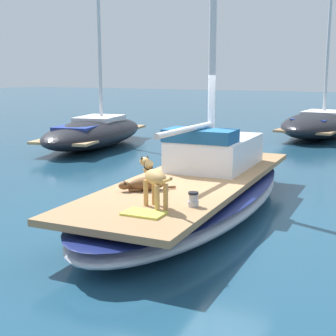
{
  "coord_description": "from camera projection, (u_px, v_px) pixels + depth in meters",
  "views": [
    {
      "loc": [
        3.69,
        -7.92,
        2.55
      ],
      "look_at": [
        0.0,
        -1.0,
        1.01
      ],
      "focal_mm": 52.26,
      "sensor_mm": 36.0,
      "label": 1
    }
  ],
  "objects": [
    {
      "name": "dog_brown",
      "position": [
        145.0,
        184.0,
        7.93
      ],
      "size": [
        0.76,
        0.71,
        0.22
      ],
      "color": "brown",
      "rests_on": "sailboat_main"
    },
    {
      "name": "ground_plane",
      "position": [
        193.0,
        212.0,
        9.05
      ],
      "size": [
        120.0,
        120.0,
        0.0
      ],
      "primitive_type": "plane",
      "color": "navy"
    },
    {
      "name": "sailboat_main",
      "position": [
        194.0,
        195.0,
        8.99
      ],
      "size": [
        2.94,
        7.37,
        0.66
      ],
      "color": "#B2B7C1",
      "rests_on": "ground"
    },
    {
      "name": "deck_winch",
      "position": [
        193.0,
        200.0,
        6.99
      ],
      "size": [
        0.16,
        0.16,
        0.21
      ],
      "color": "#B7B7BC",
      "rests_on": "sailboat_main"
    },
    {
      "name": "moored_boat_far_astern",
      "position": [
        320.0,
        123.0,
        19.58
      ],
      "size": [
        2.8,
        6.26,
        6.7
      ],
      "color": "black",
      "rests_on": "ground"
    },
    {
      "name": "moored_boat_port_side",
      "position": [
        94.0,
        132.0,
        17.11
      ],
      "size": [
        3.72,
        6.62,
        5.82
      ],
      "color": "black",
      "rests_on": "ground"
    },
    {
      "name": "dog_tan",
      "position": [
        154.0,
        178.0,
        6.87
      ],
      "size": [
        0.82,
        0.6,
        0.7
      ],
      "color": "tan",
      "rests_on": "sailboat_main"
    },
    {
      "name": "deck_towel",
      "position": [
        144.0,
        213.0,
        6.6
      ],
      "size": [
        0.58,
        0.39,
        0.03
      ],
      "primitive_type": "cube",
      "rotation": [
        0.0,
        0.0,
        0.05
      ],
      "color": "#D8D14C",
      "rests_on": "sailboat_main"
    },
    {
      "name": "coiled_rope",
      "position": [
        141.0,
        185.0,
        8.27
      ],
      "size": [
        0.32,
        0.32,
        0.04
      ],
      "primitive_type": "torus",
      "color": "beige",
      "rests_on": "sailboat_main"
    },
    {
      "name": "cabin_house",
      "position": [
        214.0,
        150.0,
        9.86
      ],
      "size": [
        1.53,
        2.3,
        0.84
      ],
      "color": "silver",
      "rests_on": "sailboat_main"
    }
  ]
}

